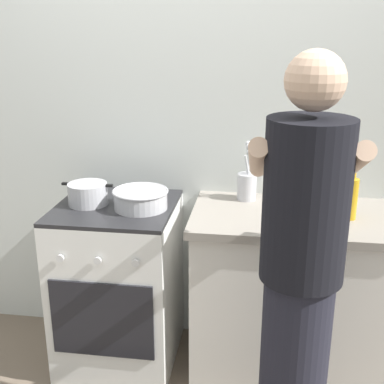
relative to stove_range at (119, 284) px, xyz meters
The scene contains 10 objects.
ground 0.59m from the stove_range, 22.87° to the right, with size 6.00×6.00×0.00m, color #6B5B4C.
back_wall 1.03m from the stove_range, 32.64° to the left, with size 3.20×0.10×2.50m.
countertop 0.90m from the stove_range, ahead, with size 1.00×0.60×0.90m.
stove_range is the anchor object (origin of this frame).
pot 0.53m from the stove_range, behind, with size 0.27×0.20×0.11m.
mixing_bowl 0.52m from the stove_range, ahead, with size 0.28×0.28×0.10m.
utensil_crock 0.87m from the stove_range, 16.15° to the left, with size 0.10×0.10×0.31m.
spice_bottle 1.04m from the stove_range, ahead, with size 0.04×0.04×0.09m.
oil_bottle 1.28m from the stove_range, ahead, with size 0.07×0.07×0.25m.
person 1.17m from the stove_range, 35.90° to the right, with size 0.41×0.50×1.70m.
Camera 1 is at (0.37, -2.15, 1.76)m, focal length 46.50 mm.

